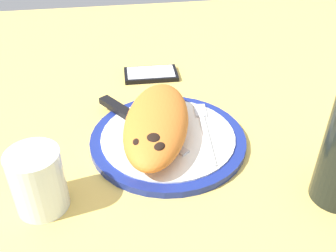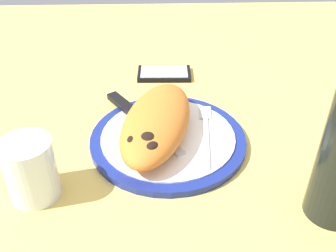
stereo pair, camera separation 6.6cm
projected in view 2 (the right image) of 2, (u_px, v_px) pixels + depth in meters
ground_plane at (168, 149)px, 69.18cm from camera, size 150.00×150.00×3.00cm
plate at (168, 139)px, 67.86cm from camera, size 27.20×27.20×1.57cm
calzone at (156, 122)px, 65.67cm from camera, size 26.35×16.36×5.83cm
fork at (206, 129)px, 68.50cm from camera, size 17.90×3.20×0.40cm
knife at (132, 113)px, 72.32cm from camera, size 19.38×14.45×1.20cm
smartphone at (165, 73)px, 88.01cm from camera, size 7.10×12.15×1.16cm
water_glass at (32, 173)px, 55.81cm from camera, size 7.43×7.43×9.61cm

